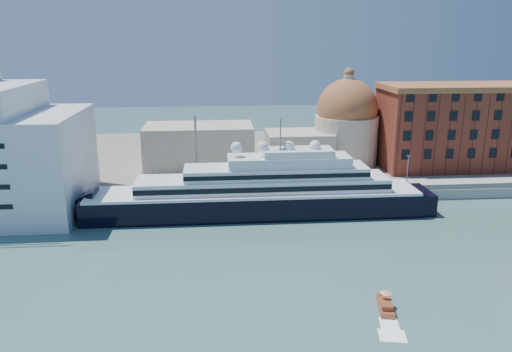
{
  "coord_description": "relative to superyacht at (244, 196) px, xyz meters",
  "views": [
    {
      "loc": [
        -15.93,
        -80.08,
        37.88
      ],
      "look_at": [
        -7.41,
        18.0,
        10.18
      ],
      "focal_mm": 35.0,
      "sensor_mm": 36.0,
      "label": 1
    }
  ],
  "objects": [
    {
      "name": "quay_fence",
      "position": [
        9.61,
        6.5,
        -1.15
      ],
      "size": [
        180.0,
        0.1,
        1.2
      ],
      "primitive_type": "cube",
      "color": "slate",
      "rests_on": "quay"
    },
    {
      "name": "lamp_posts",
      "position": [
        -3.06,
        9.27,
        5.59
      ],
      "size": [
        120.8,
        2.4,
        18.0
      ],
      "color": "slate",
      "rests_on": "quay"
    },
    {
      "name": "land",
      "position": [
        9.61,
        52.0,
        -3.25
      ],
      "size": [
        260.0,
        72.0,
        2.0
      ],
      "primitive_type": "cube",
      "color": "slate",
      "rests_on": "ground"
    },
    {
      "name": "water_taxi",
      "position": [
        17.75,
        -41.14,
        -3.58
      ],
      "size": [
        3.05,
        6.09,
        2.77
      ],
      "rotation": [
        0.0,
        0.0,
        -0.2
      ],
      "color": "brown",
      "rests_on": "ground"
    },
    {
      "name": "superyacht",
      "position": [
        0.0,
        0.0,
        0.0
      ],
      "size": [
        82.36,
        11.42,
        24.61
      ],
      "color": "black",
      "rests_on": "ground"
    },
    {
      "name": "ground",
      "position": [
        9.61,
        -23.0,
        -4.25
      ],
      "size": [
        400.0,
        400.0,
        0.0
      ],
      "primitive_type": "plane",
      "color": "#3A6460",
      "rests_on": "ground"
    },
    {
      "name": "service_barge",
      "position": [
        -22.96,
        -1.14,
        -3.43
      ],
      "size": [
        13.35,
        8.05,
        2.85
      ],
      "rotation": [
        0.0,
        0.0,
        0.33
      ],
      "color": "white",
      "rests_on": "ground"
    },
    {
      "name": "warehouse",
      "position": [
        61.61,
        29.0,
        9.54
      ],
      "size": [
        43.0,
        19.0,
        23.25
      ],
      "color": "maroon",
      "rests_on": "land"
    },
    {
      "name": "quay",
      "position": [
        9.61,
        11.0,
        -3.0
      ],
      "size": [
        180.0,
        10.0,
        2.5
      ],
      "primitive_type": "cube",
      "color": "gray",
      "rests_on": "ground"
    },
    {
      "name": "church",
      "position": [
        16.0,
        34.72,
        6.66
      ],
      "size": [
        66.0,
        18.0,
        25.5
      ],
      "color": "beige",
      "rests_on": "land"
    }
  ]
}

